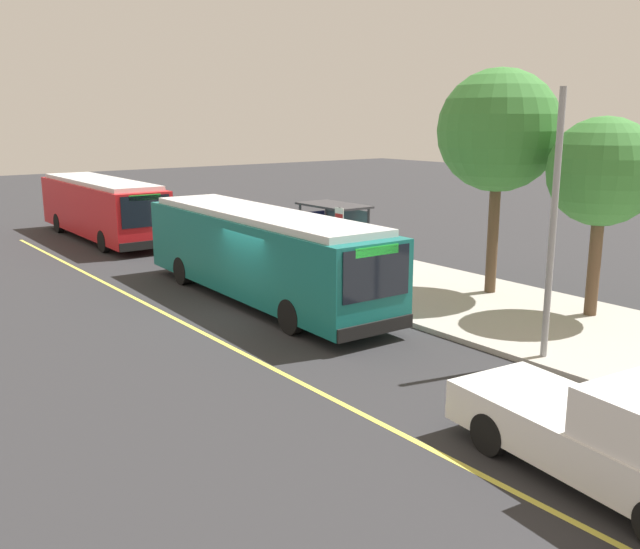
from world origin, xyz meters
name	(u,v)px	position (x,y,z in m)	size (l,w,h in m)	color
ground_plane	(253,313)	(0.00, 0.00, 0.00)	(120.00, 120.00, 0.00)	#2B2B2D
sidewalk_curb	(396,283)	(0.00, 6.00, 0.07)	(44.00, 6.40, 0.15)	#A8A399
lane_stripe_center	(188,325)	(0.00, -2.20, 0.00)	(36.00, 0.14, 0.01)	#E0D64C
transit_bus_main	(260,252)	(-1.14, 1.01, 1.62)	(11.92, 2.99, 2.95)	#146B66
transit_bus_second	(102,207)	(-15.77, 1.14, 1.62)	(11.25, 2.76, 2.95)	red
pickup_truck	(616,438)	(12.28, -0.82, 0.86)	(5.60, 2.62, 1.85)	white
bus_shelter	(334,222)	(-3.35, 5.81, 1.92)	(2.90, 1.60, 2.48)	#333338
waiting_bench	(334,255)	(-3.18, 5.67, 0.63)	(1.60, 0.48, 0.95)	brown
route_sign_post	(339,237)	(-0.33, 3.66, 1.96)	(0.44, 0.08, 2.80)	#333338
pedestrian_commuter	(331,254)	(-1.45, 4.17, 1.12)	(0.24, 0.40, 1.69)	#282D47
street_tree_near_shelter	(499,131)	(3.07, 7.42, 5.44)	(3.92, 3.92, 7.27)	brown
street_tree_upstreet	(602,173)	(6.67, 7.59, 4.33)	(3.11, 3.11, 5.77)	brown
utility_pole	(553,227)	(8.05, 3.35, 3.35)	(0.16, 0.16, 6.40)	gray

